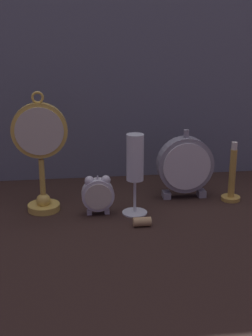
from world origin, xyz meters
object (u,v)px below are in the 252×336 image
at_px(alarm_clock_twin_bell, 98,193).
at_px(champagne_flute, 135,164).
at_px(mantel_clock_silver, 185,165).
at_px(wine_cork, 142,222).
at_px(brass_candlestick, 232,181).
at_px(pocket_watch_on_stand, 41,153).

xyz_separation_m(alarm_clock_twin_bell, champagne_flute, (0.09, -0.00, 0.07)).
distance_m(mantel_clock_silver, wine_cork, 0.24).
bearing_deg(champagne_flute, brass_candlestick, 11.68).
bearing_deg(wine_cork, pocket_watch_on_stand, 151.70).
distance_m(brass_candlestick, wine_cork, 0.30).
height_order(mantel_clock_silver, champagne_flute, champagne_flute).
distance_m(mantel_clock_silver, champagne_flute, 0.18).
xyz_separation_m(pocket_watch_on_stand, champagne_flute, (0.23, -0.05, -0.02)).
bearing_deg(wine_cork, brass_candlestick, 27.00).
bearing_deg(alarm_clock_twin_bell, brass_candlestick, 8.12).
xyz_separation_m(mantel_clock_silver, champagne_flute, (-0.15, -0.09, 0.04)).
relative_size(alarm_clock_twin_bell, brass_candlestick, 0.63).
height_order(brass_candlestick, wine_cork, brass_candlestick).
bearing_deg(mantel_clock_silver, brass_candlestick, -16.57).
relative_size(alarm_clock_twin_bell, mantel_clock_silver, 0.54).
distance_m(alarm_clock_twin_bell, brass_candlestick, 0.36).
distance_m(pocket_watch_on_stand, brass_candlestick, 0.50).
xyz_separation_m(pocket_watch_on_stand, mantel_clock_silver, (0.38, 0.04, -0.06)).
relative_size(alarm_clock_twin_bell, champagne_flute, 0.50).
bearing_deg(pocket_watch_on_stand, mantel_clock_silver, 6.64).
xyz_separation_m(pocket_watch_on_stand, wine_cork, (0.23, -0.13, -0.14)).
bearing_deg(pocket_watch_on_stand, brass_candlestick, 0.95).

